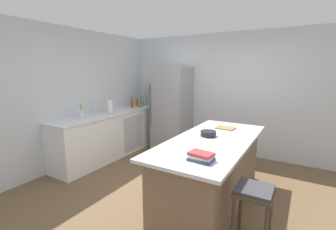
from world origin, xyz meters
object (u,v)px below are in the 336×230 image
Objects in this scene: olive_oil_bottle at (139,102)px; kitchen_island at (211,170)px; cookbook_stack at (201,157)px; syrup_bottle at (139,102)px; gin_bottle at (145,100)px; refrigerator at (172,108)px; mixing_bowl at (208,134)px; paper_towel_roll at (110,107)px; vinegar_bottle at (132,103)px; cutting_board at (225,128)px; sink_faucet at (96,107)px; hot_sauce_bottle at (138,103)px; bar_stool at (253,200)px; flower_vase at (81,114)px; soda_bottle at (147,100)px.

kitchen_island is at bearing -31.99° from olive_oil_bottle.
cookbook_stack is at bearing -41.65° from olive_oil_bottle.
olive_oil_bottle is at bearing -50.86° from syrup_bottle.
refrigerator is at bearing -3.35° from gin_bottle.
refrigerator is 2.22m from mixing_bowl.
paper_towel_roll is (-2.44, 0.57, 0.61)m from kitchen_island.
gin_bottle is at bearing 135.51° from cookbook_stack.
refrigerator is 5.50× the size of olive_oil_bottle.
vinegar_bottle is 2.62m from cutting_board.
sink_faucet is 2.54m from cutting_board.
olive_oil_bottle is at bearing -37.65° from hot_sauce_bottle.
kitchen_island is at bearing -47.73° from mixing_bowl.
bar_stool is at bearing -21.87° from paper_towel_roll.
cutting_board reaches higher than kitchen_island.
mixing_bowl is (2.38, 0.23, -0.10)m from flower_vase.
gin_bottle is at bearing -86.95° from soda_bottle.
hot_sauce_bottle is at bearing 91.42° from flower_vase.
cutting_board is (0.08, 0.55, -0.03)m from mixing_bowl.
refrigerator is at bearing 133.91° from bar_stool.
soda_bottle is 1.74× the size of mixing_bowl.
gin_bottle is at bearing 89.88° from paper_towel_roll.
mixing_bowl is 0.55m from cutting_board.
paper_towel_roll is 0.83m from vinegar_bottle.
soda_bottle is at bearing 134.53° from cookbook_stack.
cutting_board is at bearing 8.93° from sink_faucet.
vinegar_bottle is at bearing -146.73° from olive_oil_bottle.
bar_stool is 3.41m from paper_towel_roll.
hot_sauce_bottle is at bearing 159.49° from cutting_board.
refrigerator is 1.72m from sink_faucet.
bar_stool is 2.18× the size of flower_vase.
cutting_board is at bearing 17.54° from flower_vase.
syrup_bottle is at bearing 147.25° from mixing_bowl.
soda_bottle is 1.13× the size of olive_oil_bottle.
bar_stool is at bearing -39.20° from soda_bottle.
kitchen_island is 8.08× the size of vinegar_bottle.
refrigerator is at bearing 133.39° from kitchen_island.
hot_sauce_bottle is (-0.04, 1.71, -0.02)m from flower_vase.
cookbook_stack reaches higher than kitchen_island.
refrigerator is at bearing 65.25° from flower_vase.
refrigerator is 0.83m from soda_bottle.
bar_stool is 0.65m from cookbook_stack.
gin_bottle is (0.09, 1.51, -0.02)m from sink_faucet.
vinegar_bottle is (-0.91, -0.33, 0.10)m from refrigerator.
vinegar_bottle is at bearing -94.75° from hot_sauce_bottle.
flower_vase is at bearing -87.78° from vinegar_bottle.
olive_oil_bottle reaches higher than bar_stool.
soda_bottle is 0.29m from hot_sauce_bottle.
flower_vase is 1.81m from syrup_bottle.
sink_faucet reaches higher than cutting_board.
gin_bottle reaches higher than vinegar_bottle.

